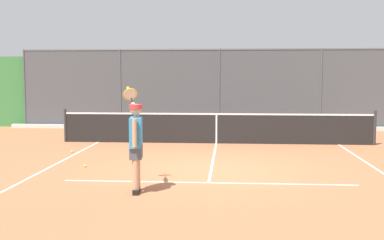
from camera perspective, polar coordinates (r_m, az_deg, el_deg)
ground_plane at (r=11.39m, az=2.22°, el=-5.79°), size 60.00×60.00×0.00m
court_line_markings at (r=9.88m, az=1.88°, el=-7.49°), size 7.68×10.44×0.01m
fence_backdrop at (r=20.43m, az=3.21°, el=3.22°), size 18.98×1.37×3.19m
tennis_net at (r=15.67m, az=2.83°, el=-0.92°), size 9.87×0.09×1.07m
tennis_player at (r=9.20m, az=-6.49°, el=-2.40°), size 0.57×1.35×1.94m
tennis_ball_by_sideline at (r=14.26m, az=-13.66°, el=-3.55°), size 0.07×0.07×0.07m
tennis_ball_mid_court at (r=12.02m, az=-12.23°, el=-5.16°), size 0.07×0.07×0.07m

